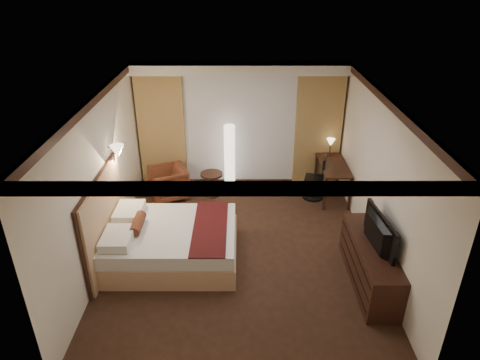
{
  "coord_description": "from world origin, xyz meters",
  "views": [
    {
      "loc": [
        -0.0,
        -6.15,
        4.48
      ],
      "look_at": [
        0.0,
        0.4,
        1.15
      ],
      "focal_mm": 32.0,
      "sensor_mm": 36.0,
      "label": 1
    }
  ],
  "objects_px": {
    "armchair": "(168,181)",
    "television": "(374,228)",
    "bed": "(173,243)",
    "office_chair": "(314,177)",
    "floor_lamp": "(230,157)",
    "dresser": "(370,263)",
    "desk": "(332,180)",
    "side_table": "(212,184)"
  },
  "relations": [
    {
      "from": "armchair",
      "to": "television",
      "type": "xyz_separation_m",
      "value": [
        3.48,
        -2.74,
        0.64
      ]
    },
    {
      "from": "bed",
      "to": "office_chair",
      "type": "bearing_deg",
      "value": 38.34
    },
    {
      "from": "armchair",
      "to": "floor_lamp",
      "type": "relative_size",
      "value": 0.51
    },
    {
      "from": "television",
      "to": "dresser",
      "type": "bearing_deg",
      "value": -96.27
    },
    {
      "from": "desk",
      "to": "office_chair",
      "type": "xyz_separation_m",
      "value": [
        -0.39,
        -0.05,
        0.1
      ]
    },
    {
      "from": "side_table",
      "to": "desk",
      "type": "height_order",
      "value": "desk"
    },
    {
      "from": "floor_lamp",
      "to": "dresser",
      "type": "bearing_deg",
      "value": -55.07
    },
    {
      "from": "armchair",
      "to": "side_table",
      "type": "bearing_deg",
      "value": 73.14
    },
    {
      "from": "bed",
      "to": "side_table",
      "type": "bearing_deg",
      "value": 76.65
    },
    {
      "from": "bed",
      "to": "desk",
      "type": "bearing_deg",
      "value": 35.28
    },
    {
      "from": "side_table",
      "to": "floor_lamp",
      "type": "height_order",
      "value": "floor_lamp"
    },
    {
      "from": "side_table",
      "to": "office_chair",
      "type": "xyz_separation_m",
      "value": [
        2.16,
        -0.1,
        0.22
      ]
    },
    {
      "from": "bed",
      "to": "office_chair",
      "type": "height_order",
      "value": "office_chair"
    },
    {
      "from": "bed",
      "to": "dresser",
      "type": "bearing_deg",
      "value": -10.93
    },
    {
      "from": "armchair",
      "to": "floor_lamp",
      "type": "bearing_deg",
      "value": 86.67
    },
    {
      "from": "floor_lamp",
      "to": "television",
      "type": "xyz_separation_m",
      "value": [
        2.19,
        -3.18,
        0.28
      ]
    },
    {
      "from": "armchair",
      "to": "dresser",
      "type": "relative_size",
      "value": 0.41
    },
    {
      "from": "office_chair",
      "to": "dresser",
      "type": "xyz_separation_m",
      "value": [
        0.44,
        -2.73,
        -0.12
      ]
    },
    {
      "from": "armchair",
      "to": "television",
      "type": "bearing_deg",
      "value": 29.33
    },
    {
      "from": "armchair",
      "to": "desk",
      "type": "relative_size",
      "value": 0.6
    },
    {
      "from": "television",
      "to": "side_table",
      "type": "bearing_deg",
      "value": 36.02
    },
    {
      "from": "floor_lamp",
      "to": "television",
      "type": "relative_size",
      "value": 1.39
    },
    {
      "from": "bed",
      "to": "floor_lamp",
      "type": "distance_m",
      "value": 2.77
    },
    {
      "from": "bed",
      "to": "floor_lamp",
      "type": "height_order",
      "value": "floor_lamp"
    },
    {
      "from": "armchair",
      "to": "dresser",
      "type": "bearing_deg",
      "value": 29.57
    },
    {
      "from": "armchair",
      "to": "television",
      "type": "height_order",
      "value": "television"
    },
    {
      "from": "armchair",
      "to": "desk",
      "type": "distance_m",
      "value": 3.46
    },
    {
      "from": "side_table",
      "to": "dresser",
      "type": "xyz_separation_m",
      "value": [
        2.6,
        -2.83,
        0.09
      ]
    },
    {
      "from": "floor_lamp",
      "to": "desk",
      "type": "bearing_deg",
      "value": -10.5
    },
    {
      "from": "bed",
      "to": "side_table",
      "type": "height_order",
      "value": "bed"
    },
    {
      "from": "bed",
      "to": "television",
      "type": "bearing_deg",
      "value": -11.04
    },
    {
      "from": "bed",
      "to": "television",
      "type": "height_order",
      "value": "television"
    },
    {
      "from": "armchair",
      "to": "side_table",
      "type": "distance_m",
      "value": 0.92
    },
    {
      "from": "armchair",
      "to": "office_chair",
      "type": "distance_m",
      "value": 3.08
    },
    {
      "from": "office_chair",
      "to": "television",
      "type": "distance_m",
      "value": 2.81
    },
    {
      "from": "armchair",
      "to": "bed",
      "type": "bearing_deg",
      "value": -12.29
    },
    {
      "from": "bed",
      "to": "side_table",
      "type": "relative_size",
      "value": 4.08
    },
    {
      "from": "side_table",
      "to": "television",
      "type": "xyz_separation_m",
      "value": [
        2.57,
        -2.83,
        0.75
      ]
    },
    {
      "from": "armchair",
      "to": "office_chair",
      "type": "relative_size",
      "value": 0.79
    },
    {
      "from": "floor_lamp",
      "to": "television",
      "type": "distance_m",
      "value": 3.88
    },
    {
      "from": "desk",
      "to": "office_chair",
      "type": "bearing_deg",
      "value": -172.65
    },
    {
      "from": "bed",
      "to": "desk",
      "type": "xyz_separation_m",
      "value": [
        3.08,
        2.18,
        0.06
      ]
    }
  ]
}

